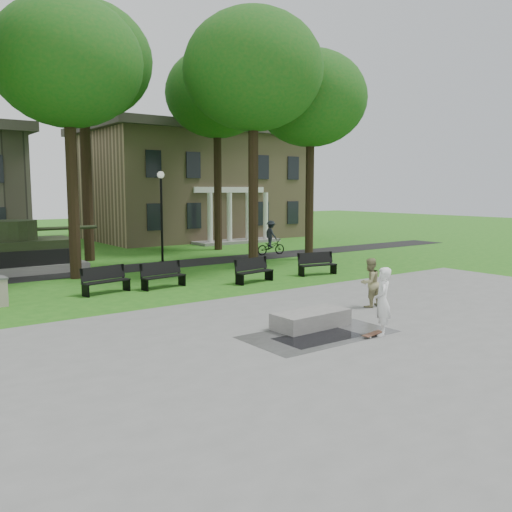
{
  "coord_description": "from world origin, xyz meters",
  "views": [
    {
      "loc": [
        -11.8,
        -12.74,
        3.8
      ],
      "look_at": [
        -0.28,
        3.09,
        1.4
      ],
      "focal_mm": 38.0,
      "sensor_mm": 36.0,
      "label": 1
    }
  ],
  "objects_px": {
    "skateboarder": "(382,302)",
    "friend_watching": "(370,283)",
    "cyclist": "(271,241)",
    "concrete_block": "(311,319)",
    "park_bench_0": "(105,279)"
  },
  "relations": [
    {
      "from": "skateboarder",
      "to": "friend_watching",
      "type": "height_order",
      "value": "skateboarder"
    },
    {
      "from": "concrete_block",
      "to": "friend_watching",
      "type": "xyz_separation_m",
      "value": [
        3.29,
        0.85,
        0.57
      ]
    },
    {
      "from": "concrete_block",
      "to": "friend_watching",
      "type": "relative_size",
      "value": 1.38
    },
    {
      "from": "friend_watching",
      "to": "cyclist",
      "type": "height_order",
      "value": "cyclist"
    },
    {
      "from": "friend_watching",
      "to": "skateboarder",
      "type": "bearing_deg",
      "value": 44.91
    },
    {
      "from": "skateboarder",
      "to": "cyclist",
      "type": "height_order",
      "value": "cyclist"
    },
    {
      "from": "skateboarder",
      "to": "friend_watching",
      "type": "xyz_separation_m",
      "value": [
        2.36,
        2.57,
        -0.1
      ]
    },
    {
      "from": "cyclist",
      "to": "park_bench_0",
      "type": "xyz_separation_m",
      "value": [
        -12.23,
        -5.87,
        -0.3
      ]
    },
    {
      "from": "concrete_block",
      "to": "skateboarder",
      "type": "bearing_deg",
      "value": -61.45
    },
    {
      "from": "concrete_block",
      "to": "friend_watching",
      "type": "height_order",
      "value": "friend_watching"
    },
    {
      "from": "park_bench_0",
      "to": "cyclist",
      "type": "bearing_deg",
      "value": 15.02
    },
    {
      "from": "skateboarder",
      "to": "cyclist",
      "type": "bearing_deg",
      "value": -160.61
    },
    {
      "from": "concrete_block",
      "to": "friend_watching",
      "type": "distance_m",
      "value": 3.45
    },
    {
      "from": "skateboarder",
      "to": "park_bench_0",
      "type": "distance_m",
      "value": 10.64
    },
    {
      "from": "cyclist",
      "to": "concrete_block",
      "type": "bearing_deg",
      "value": 153.02
    }
  ]
}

